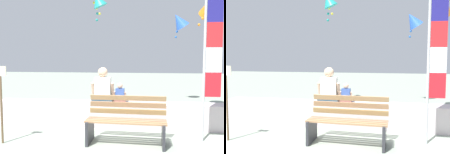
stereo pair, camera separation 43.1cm
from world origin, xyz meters
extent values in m
plane|color=gray|center=(0.00, 0.00, 0.00)|extent=(40.00, 40.00, 0.00)
cube|color=beige|center=(0.00, 1.09, 0.29)|extent=(5.70, 0.53, 0.57)
cube|color=#A27650|center=(0.38, -0.28, 0.45)|extent=(1.51, 0.13, 0.03)
cube|color=#9D7A53|center=(0.39, -0.17, 0.45)|extent=(1.51, 0.13, 0.03)
cube|color=#A1785A|center=(0.39, -0.06, 0.45)|extent=(1.51, 0.13, 0.03)
cube|color=#9F7258|center=(0.40, 0.05, 0.45)|extent=(1.51, 0.13, 0.03)
cube|color=#9D7C4B|center=(0.40, 0.16, 0.57)|extent=(1.51, 0.11, 0.10)
cube|color=#97714F|center=(0.40, 0.18, 0.70)|extent=(1.51, 0.11, 0.10)
cube|color=#96744E|center=(0.40, 0.20, 0.83)|extent=(1.51, 0.11, 0.10)
cube|color=#2D2D33|center=(-0.30, -0.09, 0.23)|extent=(0.07, 0.53, 0.45)
cube|color=#2D2D33|center=(1.08, -0.14, 0.23)|extent=(0.07, 0.53, 0.45)
cube|color=#2A4252|center=(-0.24, 1.12, 0.64)|extent=(0.48, 0.40, 0.13)
cube|color=white|center=(-0.24, 1.12, 0.93)|extent=(0.37, 0.24, 0.46)
cylinder|color=#D9AF8D|center=(-0.47, 1.10, 0.88)|extent=(0.08, 0.19, 0.34)
cylinder|color=#D9AF8D|center=(-0.01, 1.10, 0.88)|extent=(0.08, 0.19, 0.34)
sphere|color=#D9AF8D|center=(-0.24, 1.12, 1.28)|extent=(0.23, 0.23, 0.23)
cube|color=brown|center=(0.17, 1.12, 0.61)|extent=(0.27, 0.22, 0.07)
cube|color=#3956A0|center=(0.17, 1.12, 0.77)|extent=(0.21, 0.13, 0.26)
cylinder|color=#DDAA8A|center=(0.04, 1.11, 0.74)|extent=(0.04, 0.10, 0.19)
cylinder|color=#DDAA8A|center=(0.29, 1.11, 0.74)|extent=(0.04, 0.10, 0.19)
sphere|color=#DDAA8A|center=(0.17, 1.12, 0.96)|extent=(0.13, 0.13, 0.13)
cylinder|color=#B7B7BC|center=(1.86, 0.24, 1.62)|extent=(0.05, 0.05, 3.24)
cube|color=red|center=(2.03, 0.24, 1.11)|extent=(0.29, 0.02, 0.47)
cube|color=white|center=(2.03, 0.24, 1.59)|extent=(0.29, 0.02, 0.47)
cube|color=red|center=(2.03, 0.24, 2.06)|extent=(0.29, 0.02, 0.47)
cube|color=navy|center=(2.03, 0.24, 2.53)|extent=(0.29, 0.02, 0.47)
cone|color=blue|center=(1.93, 4.32, 2.88)|extent=(0.78, 0.63, 0.69)
sphere|color=blue|center=(1.91, 4.42, 2.70)|extent=(0.08, 0.08, 0.08)
sphere|color=blue|center=(1.89, 4.52, 2.52)|extent=(0.08, 0.08, 0.08)
sphere|color=blue|center=(1.87, 4.61, 2.34)|extent=(0.08, 0.08, 0.08)
sphere|color=yellow|center=(-0.98, 3.89, 3.48)|extent=(0.08, 0.08, 0.08)
sphere|color=yellow|center=(-0.89, 3.93, 3.30)|extent=(0.08, 0.08, 0.08)
sphere|color=yellow|center=(-0.80, 3.97, 3.12)|extent=(0.08, 0.08, 0.08)
cone|color=teal|center=(-0.64, 2.81, 3.32)|extent=(0.66, 0.58, 0.52)
sphere|color=teal|center=(-0.68, 2.90, 3.14)|extent=(0.08, 0.08, 0.08)
sphere|color=teal|center=(-0.71, 3.00, 2.96)|extent=(0.08, 0.08, 0.08)
sphere|color=teal|center=(-0.74, 3.09, 2.78)|extent=(0.08, 0.08, 0.08)
cone|color=orange|center=(2.61, 2.92, 3.11)|extent=(0.57, 0.80, 0.78)
sphere|color=orange|center=(2.51, 2.92, 2.93)|extent=(0.08, 0.08, 0.08)
sphere|color=orange|center=(2.41, 2.92, 2.75)|extent=(0.08, 0.08, 0.08)
sphere|color=orange|center=(2.31, 2.91, 2.57)|extent=(0.08, 0.08, 0.08)
cylinder|color=brown|center=(-1.95, -0.33, 0.64)|extent=(0.04, 0.04, 1.28)
cube|color=beige|center=(-1.95, -0.33, 1.38)|extent=(0.24, 0.04, 0.18)
camera|label=1|loc=(0.69, -4.69, 1.66)|focal=40.06mm
camera|label=2|loc=(1.11, -4.62, 1.66)|focal=40.06mm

